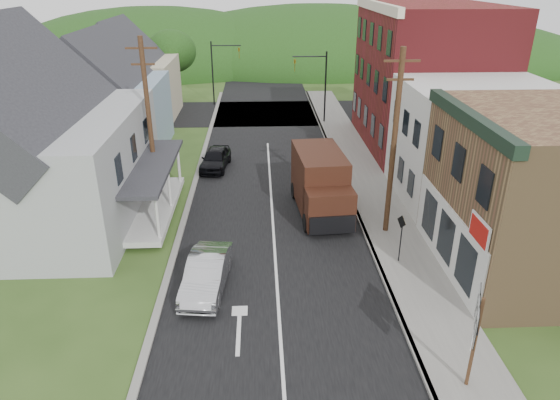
{
  "coord_description": "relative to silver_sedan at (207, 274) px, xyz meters",
  "views": [
    {
      "loc": [
        -0.63,
        -18.31,
        11.89
      ],
      "look_at": [
        0.29,
        2.83,
        2.2
      ],
      "focal_mm": 32.0,
      "sensor_mm": 36.0,
      "label": 1
    }
  ],
  "objects": [
    {
      "name": "house_cream",
      "position": [
        -8.64,
        27.02,
        2.98
      ],
      "size": [
        7.14,
        8.16,
        7.28
      ],
      "color": "#B8A98E",
      "rests_on": "ground"
    },
    {
      "name": "utility_pole_left",
      "position": [
        -3.64,
        9.02,
        3.94
      ],
      "size": [
        1.6,
        0.26,
        9.0
      ],
      "color": "#472D19",
      "rests_on": "ground"
    },
    {
      "name": "forested_ridge",
      "position": [
        2.86,
        56.02,
        -0.71
      ],
      "size": [
        90.0,
        30.0,
        16.0
      ],
      "primitive_type": "ellipsoid",
      "color": "#1A330F",
      "rests_on": "ground"
    },
    {
      "name": "curb_right",
      "position": [
        7.41,
        9.02,
        -0.64
      ],
      "size": [
        0.2,
        55.0,
        0.15
      ],
      "primitive_type": "cube",
      "color": "slate",
      "rests_on": "ground"
    },
    {
      "name": "cross_road",
      "position": [
        2.86,
        28.02,
        -0.71
      ],
      "size": [
        60.0,
        9.0,
        0.02
      ],
      "primitive_type": "cube",
      "color": "black",
      "rests_on": "ground"
    },
    {
      "name": "tree_left_d",
      "position": [
        -6.14,
        33.02,
        4.17
      ],
      "size": [
        4.8,
        4.8,
        6.94
      ],
      "color": "#382616",
      "rests_on": "ground"
    },
    {
      "name": "storefront_tan",
      "position": [
        14.16,
        1.02,
        2.79
      ],
      "size": [
        8.0,
        8.0,
        7.0
      ],
      "primitive_type": "cube",
      "color": "brown",
      "rests_on": "ground"
    },
    {
      "name": "warning_sign",
      "position": [
        8.33,
        1.58,
        0.88
      ],
      "size": [
        0.23,
        0.59,
        2.26
      ],
      "rotation": [
        0.0,
        0.0,
        0.34
      ],
      "color": "black",
      "rests_on": "sidewalk_right"
    },
    {
      "name": "storefront_white",
      "position": [
        14.16,
        8.52,
        2.54
      ],
      "size": [
        8.0,
        7.0,
        6.5
      ],
      "primitive_type": "cube",
      "color": "silver",
      "rests_on": "ground"
    },
    {
      "name": "house_gray",
      "position": [
        -9.14,
        7.02,
        3.52
      ],
      "size": [
        10.2,
        12.24,
        8.35
      ],
      "color": "#95989A",
      "rests_on": "ground"
    },
    {
      "name": "sidewalk_right",
      "position": [
        8.76,
        9.02,
        -0.64
      ],
      "size": [
        2.8,
        55.0,
        0.15
      ],
      "primitive_type": "cube",
      "color": "slate",
      "rests_on": "ground"
    },
    {
      "name": "traffic_signal_left",
      "position": [
        -1.44,
        31.52,
        3.04
      ],
      "size": [
        2.87,
        0.2,
        6.0
      ],
      "color": "black",
      "rests_on": "ground"
    },
    {
      "name": "storefront_red",
      "position": [
        14.16,
        18.02,
        4.29
      ],
      "size": [
        8.0,
        12.0,
        10.0
      ],
      "primitive_type": "cube",
      "color": "maroon",
      "rests_on": "ground"
    },
    {
      "name": "dark_sedan",
      "position": [
        -0.68,
        13.87,
        -0.03
      ],
      "size": [
        2.11,
        4.18,
        1.37
      ],
      "primitive_type": "imported",
      "rotation": [
        0.0,
        0.0,
        -0.13
      ],
      "color": "black",
      "rests_on": "ground"
    },
    {
      "name": "curb_left",
      "position": [
        -1.79,
        9.02,
        -0.65
      ],
      "size": [
        0.3,
        55.0,
        0.12
      ],
      "primitive_type": "cube",
      "color": "slate",
      "rests_on": "ground"
    },
    {
      "name": "delivery_van",
      "position": [
        5.45,
        6.94,
        0.95
      ],
      "size": [
        2.84,
        6.05,
        3.29
      ],
      "rotation": [
        0.0,
        0.0,
        0.08
      ],
      "color": "black",
      "rests_on": "ground"
    },
    {
      "name": "tree_left_c",
      "position": [
        -16.14,
        21.02,
        5.22
      ],
      "size": [
        5.8,
        5.8,
        8.41
      ],
      "color": "#382616",
      "rests_on": "ground"
    },
    {
      "name": "utility_pole_right",
      "position": [
        8.46,
        4.52,
        3.94
      ],
      "size": [
        1.6,
        0.26,
        9.0
      ],
      "color": "#472D19",
      "rests_on": "ground"
    },
    {
      "name": "ground",
      "position": [
        2.86,
        1.02,
        -0.71
      ],
      "size": [
        120.0,
        120.0,
        0.0
      ],
      "primitive_type": "plane",
      "color": "#2D4719",
      "rests_on": "ground"
    },
    {
      "name": "route_sign_cluster",
      "position": [
        8.54,
        -5.74,
        1.53
      ],
      "size": [
        0.81,
        1.72,
        3.24
      ],
      "rotation": [
        0.0,
        0.0,
        -0.42
      ],
      "color": "#472D19",
      "rests_on": "sidewalk_right"
    },
    {
      "name": "house_blue",
      "position": [
        -8.14,
        18.02,
        2.98
      ],
      "size": [
        7.14,
        8.16,
        7.28
      ],
      "color": "#819CB0",
      "rests_on": "ground"
    },
    {
      "name": "road",
      "position": [
        2.86,
        11.02,
        -0.71
      ],
      "size": [
        9.0,
        90.0,
        0.02
      ],
      "primitive_type": "cube",
      "color": "black",
      "rests_on": "ground"
    },
    {
      "name": "silver_sedan",
      "position": [
        0.0,
        0.0,
        0.0
      ],
      "size": [
        1.96,
        4.47,
        1.43
      ],
      "primitive_type": "imported",
      "rotation": [
        0.0,
        0.0,
        -0.11
      ],
      "color": "#BABABF",
      "rests_on": "ground"
    },
    {
      "name": "traffic_signal_right",
      "position": [
        7.17,
        24.52,
        3.04
      ],
      "size": [
        2.87,
        0.2,
        6.0
      ],
      "color": "black",
      "rests_on": "ground"
    }
  ]
}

